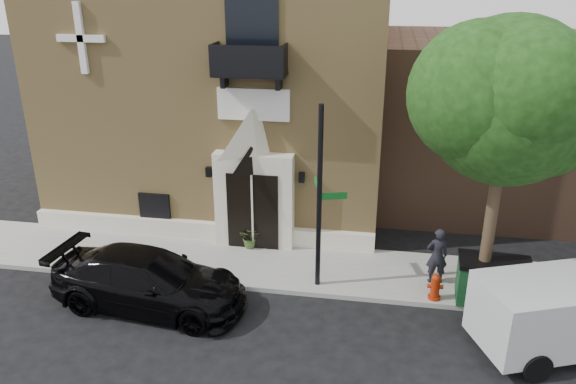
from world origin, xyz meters
name	(u,v)px	position (x,y,z in m)	size (l,w,h in m)	color
ground	(268,293)	(0.00, 0.00, 0.00)	(120.00, 120.00, 0.00)	black
sidewalk	(309,268)	(1.00, 1.50, 0.07)	(42.00, 3.00, 0.15)	gray
church	(233,81)	(-2.99, 7.95, 4.63)	(12.20, 11.01, 9.30)	tan
street_tree_left	(510,100)	(6.03, 0.35, 5.87)	(4.97, 4.38, 7.77)	#38281C
black_sedan	(149,280)	(-3.12, -1.17, 0.80)	(2.24, 5.51, 1.60)	black
street_sign	(320,199)	(1.40, 0.54, 2.88)	(1.00, 0.84, 5.41)	black
fire_hydrant	(435,287)	(4.75, 0.28, 0.53)	(0.44, 0.35, 0.77)	#981F07
dumpster	(493,281)	(6.29, 0.43, 0.79)	(2.01, 1.23, 1.27)	#0E341A
planter	(251,237)	(-1.09, 2.45, 0.52)	(0.67, 0.58, 0.74)	#44612C
pedestrian_near	(437,256)	(4.82, 1.23, 1.02)	(0.63, 0.42, 1.73)	black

